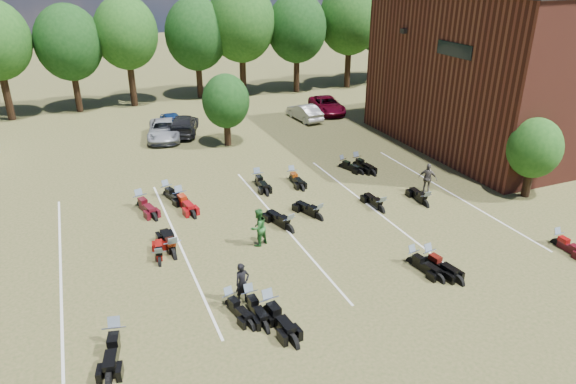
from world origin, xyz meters
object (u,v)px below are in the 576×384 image
person_black (242,283)px  person_green (258,227)px  car_4 (173,123)px  motorcycle_0 (117,344)px  person_grey (428,178)px  motorcycle_7 (160,263)px  motorcycle_3 (269,314)px  motorcycle_14 (141,207)px

person_black → person_green: 4.21m
car_4 → motorcycle_0: bearing=-107.8°
car_4 → motorcycle_0: size_ratio=1.51×
car_4 → person_grey: 19.82m
motorcycle_7 → person_black: bearing=131.4°
person_green → motorcycle_3: person_green is taller
person_black → person_grey: 13.63m
motorcycle_0 → motorcycle_14: (2.26, 10.44, 0.00)m
car_4 → person_green: bearing=-91.6°
person_grey → motorcycle_14: 15.46m
motorcycle_7 → motorcycle_0: bearing=72.8°
person_grey → motorcycle_0: (-17.11, -6.20, -0.85)m
motorcycle_14 → car_4: bearing=57.4°
motorcycle_3 → motorcycle_14: bearing=99.2°
motorcycle_3 → motorcycle_7: 5.86m
person_black → motorcycle_3: size_ratio=0.64×
person_black → motorcycle_7: size_ratio=0.79×
motorcycle_0 → person_grey: bearing=32.3°
person_green → person_grey: bearing=165.9°
person_green → motorcycle_3: size_ratio=0.71×
person_grey → motorcycle_3: 13.64m
person_green → motorcycle_7: person_green is taller
motorcycle_7 → motorcycle_3: bearing=130.3°
person_black → person_grey: (12.45, 5.53, 0.06)m
car_4 → person_grey: (10.64, -16.72, 0.21)m
person_black → person_grey: person_grey is taller
person_grey → car_4: bearing=-9.8°
motorcycle_7 → person_grey: bearing=-164.6°
person_black → person_green: bearing=51.4°
person_green → motorcycle_14: bearing=-78.2°
motorcycle_0 → person_black: bearing=20.6°
car_4 → person_green: size_ratio=2.13×
motorcycle_0 → person_green: bearing=45.9°
person_grey → motorcycle_14: person_grey is taller
car_4 → motorcycle_7: size_ratio=1.88×
person_black → motorcycle_0: size_ratio=0.64×
person_green → motorcycle_7: 4.49m
person_black → motorcycle_3: bearing=-73.4°
person_green → person_black: bearing=38.3°
car_4 → motorcycle_14: (-4.20, -12.49, -0.64)m
person_green → person_grey: (10.49, 1.81, -0.03)m
car_4 → person_black: person_black is taller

